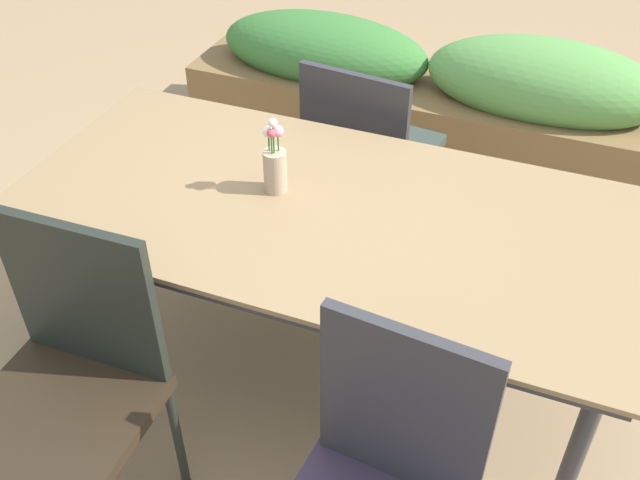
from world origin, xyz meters
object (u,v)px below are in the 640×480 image
dining_table (320,220)px  flower_vase (275,165)px  chair_near_left (67,379)px  chair_far_side (367,147)px  planter_box (428,94)px

dining_table → flower_vase: bearing=169.6°
dining_table → chair_near_left: 0.85m
flower_vase → chair_far_side: bearing=84.1°
flower_vase → dining_table: bearing=-10.4°
chair_far_side → planter_box: (0.04, 0.89, -0.19)m
dining_table → planter_box: dining_table is taller
chair_near_left → flower_vase: 0.85m
chair_near_left → chair_far_side: 1.50m
planter_box → chair_near_left: bearing=-99.1°
dining_table → planter_box: (-0.05, 1.62, -0.37)m
dining_table → chair_near_left: bearing=-120.5°
chair_near_left → dining_table: bearing=-121.8°
flower_vase → chair_near_left: bearing=-109.5°
chair_near_left → chair_far_side: size_ratio=1.10×
dining_table → planter_box: size_ratio=0.77×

